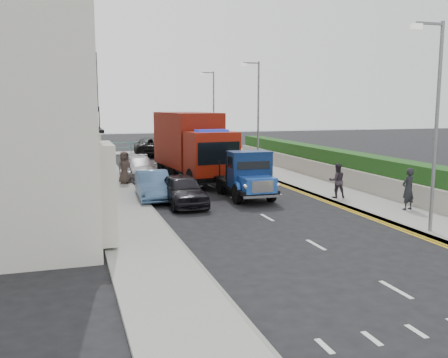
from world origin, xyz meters
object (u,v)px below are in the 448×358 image
(parked_car_front, at_px, (183,190))
(pedestrian_east_near, at_px, (408,189))
(lamp_near, at_px, (434,116))
(lamp_mid, at_px, (256,110))
(bedford_lorry, at_px, (248,178))
(lamp_far, at_px, (212,109))
(red_lorry, at_px, (192,145))

(parked_car_front, relative_size, pedestrian_east_near, 2.31)
(lamp_near, distance_m, parked_car_front, 10.52)
(lamp_mid, relative_size, pedestrian_east_near, 4.07)
(lamp_near, relative_size, parked_car_front, 1.76)
(bedford_lorry, distance_m, parked_car_front, 3.22)
(lamp_far, xyz_separation_m, pedestrian_east_near, (1.60, -22.88, -3.02))
(lamp_far, relative_size, red_lorry, 0.91)
(lamp_mid, distance_m, pedestrian_east_near, 13.33)
(lamp_mid, height_order, parked_car_front, lamp_mid)
(bedford_lorry, relative_size, red_lorry, 0.62)
(lamp_near, distance_m, lamp_mid, 16.00)
(lamp_near, xyz_separation_m, lamp_far, (0.00, 26.00, 0.00))
(red_lorry, bearing_deg, bedford_lorry, -86.06)
(lamp_far, bearing_deg, bedford_lorry, -101.11)
(lamp_near, bearing_deg, bedford_lorry, 115.01)
(lamp_mid, distance_m, red_lorry, 5.42)
(parked_car_front, bearing_deg, pedestrian_east_near, -28.01)
(lamp_near, height_order, lamp_mid, same)
(red_lorry, bearing_deg, lamp_near, -77.32)
(lamp_near, bearing_deg, lamp_mid, 90.00)
(lamp_far, height_order, bedford_lorry, lamp_far)
(bedford_lorry, height_order, pedestrian_east_near, bedford_lorry)
(lamp_near, height_order, lamp_far, same)
(lamp_near, xyz_separation_m, pedestrian_east_near, (1.60, 3.12, -3.02))
(parked_car_front, bearing_deg, bedford_lorry, 5.31)
(lamp_mid, xyz_separation_m, pedestrian_east_near, (1.60, -12.88, -3.02))
(lamp_near, height_order, red_lorry, lamp_near)
(bedford_lorry, xyz_separation_m, red_lorry, (-1.08, 6.33, 1.05))
(lamp_mid, xyz_separation_m, bedford_lorry, (-3.59, -8.30, -2.97))
(bedford_lorry, distance_m, red_lorry, 6.51)
(lamp_near, xyz_separation_m, red_lorry, (-4.67, 14.04, -1.92))
(lamp_near, height_order, pedestrian_east_near, lamp_near)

